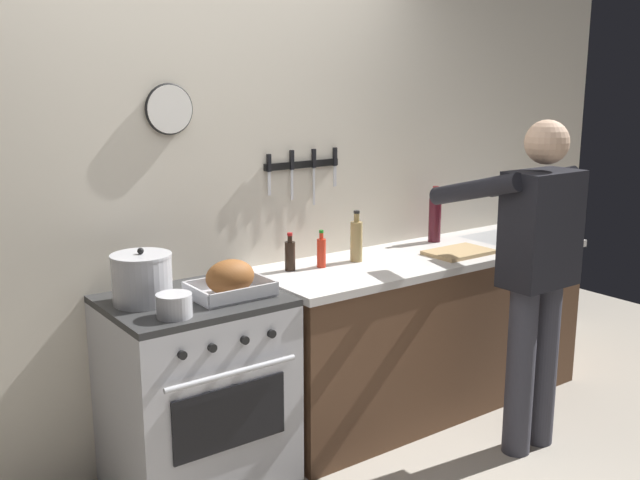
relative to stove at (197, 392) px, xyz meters
name	(u,v)px	position (x,y,z in m)	size (l,w,h in m)	color
wall_back	(197,193)	(0.22, 0.36, 0.85)	(6.00, 0.13, 2.60)	beige
counter_block	(424,329)	(1.43, 0.00, 0.01)	(2.03, 0.65, 0.90)	brown
stove	(197,392)	(0.00, 0.00, 0.00)	(0.76, 0.67, 0.90)	#BCBCC1
person_cook	(535,266)	(1.51, -0.66, 0.50)	(0.51, 0.63, 1.66)	#383842
roasting_pan	(230,280)	(0.15, -0.08, 0.52)	(0.35, 0.26, 0.17)	#B7B7BC
stock_pot	(142,279)	(-0.21, 0.06, 0.56)	(0.26, 0.26, 0.24)	#B7B7BC
saucepan	(174,305)	(-0.18, -0.20, 0.50)	(0.15, 0.15, 0.10)	#B7B7BC
cutting_board	(459,252)	(1.56, -0.12, 0.46)	(0.36, 0.24, 0.02)	tan
bottle_hot_sauce	(321,252)	(0.77, 0.10, 0.53)	(0.05, 0.05, 0.19)	red
bottle_vinegar	(356,240)	(1.00, 0.09, 0.56)	(0.07, 0.07, 0.27)	#997F4C
bottle_soy_sauce	(290,255)	(0.61, 0.14, 0.53)	(0.05, 0.05, 0.19)	black
bottle_wine_red	(435,218)	(1.67, 0.18, 0.59)	(0.07, 0.07, 0.33)	#47141E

